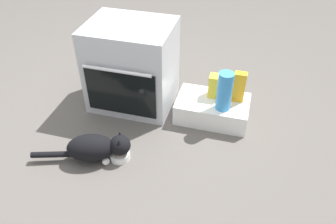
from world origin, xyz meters
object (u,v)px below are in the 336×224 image
at_px(cat, 96,147).
at_px(juice_carton, 239,87).
at_px(snack_bag, 217,86).
at_px(oven, 132,66).
at_px(pantry_cabinet, 212,109).
at_px(water_bottle, 225,91).
at_px(food_bowl, 120,155).

xyz_separation_m(cat, juice_carton, (0.86, 0.71, 0.18)).
relative_size(juice_carton, snack_bag, 1.33).
bearing_deg(juice_carton, oven, -179.40).
height_order(pantry_cabinet, cat, cat).
relative_size(cat, water_bottle, 2.16).
bearing_deg(oven, pantry_cabinet, -3.94).
height_order(cat, juice_carton, juice_carton).
relative_size(pantry_cabinet, juice_carton, 2.30).
distance_m(water_bottle, snack_bag, 0.17).
bearing_deg(juice_carton, cat, -140.31).
bearing_deg(food_bowl, juice_carton, 42.91).
distance_m(pantry_cabinet, juice_carton, 0.28).
relative_size(oven, pantry_cabinet, 1.24).
relative_size(pantry_cabinet, food_bowl, 3.87).
bearing_deg(snack_bag, water_bottle, -62.63).
xyz_separation_m(juice_carton, snack_bag, (-0.17, 0.01, -0.03)).
bearing_deg(juice_carton, water_bottle, -126.04).
bearing_deg(water_bottle, juice_carton, 53.96).
height_order(oven, food_bowl, oven).
relative_size(oven, food_bowl, 4.79).
bearing_deg(snack_bag, cat, -133.77).
bearing_deg(water_bottle, pantry_cabinet, 137.42).
bearing_deg(food_bowl, water_bottle, 40.75).
distance_m(food_bowl, juice_carton, 1.01).
distance_m(oven, snack_bag, 0.68).
relative_size(oven, cat, 1.05).
height_order(pantry_cabinet, water_bottle, water_bottle).
distance_m(pantry_cabinet, water_bottle, 0.26).
bearing_deg(pantry_cabinet, water_bottle, -42.58).
distance_m(oven, cat, 0.74).
bearing_deg(pantry_cabinet, oven, 176.06).
relative_size(food_bowl, cat, 0.22).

